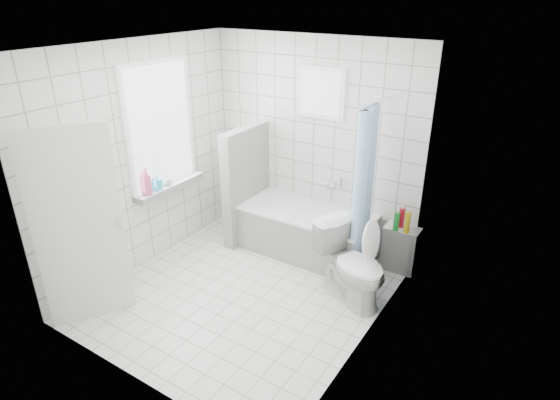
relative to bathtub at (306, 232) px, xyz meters
The scene contains 19 objects.
ground 1.17m from the bathtub, 97.25° to the right, with size 3.00×3.00×0.00m, color white.
ceiling 2.57m from the bathtub, 97.25° to the right, with size 3.00×3.00×0.00m, color white.
wall_back 1.09m from the bathtub, 110.88° to the left, with size 2.80×0.02×2.60m, color white.
wall_front 2.82m from the bathtub, 93.12° to the right, with size 2.80×0.02×2.60m, color white.
wall_left 2.16m from the bathtub, 143.91° to the right, with size 0.02×3.00×2.60m, color white.
wall_right 1.97m from the bathtub, 41.83° to the right, with size 0.02×3.00×2.60m, color white.
window_left 2.15m from the bathtub, 151.16° to the right, with size 0.01×0.90×1.40m, color white.
window_back 1.69m from the bathtub, 97.44° to the left, with size 0.50×0.01×0.50m, color white.
window_sill 1.77m from the bathtub, 150.41° to the right, with size 0.18×1.02×0.08m, color white.
door 2.65m from the bathtub, 117.75° to the right, with size 0.04×0.80×2.00m, color silver.
bathtub is the anchor object (origin of this frame).
partition_wall 0.99m from the bathtub, behind, with size 0.15×0.85×1.50m, color white.
tiled_ledge 1.15m from the bathtub, 12.78° to the left, with size 0.40×0.24×0.55m, color white.
toilet 1.07m from the bathtub, 33.50° to the right, with size 0.48×0.84×0.85m, color white.
curtain_rod 1.87m from the bathtub, ahead, with size 0.02×0.02×0.80m, color silver.
shower_curtain 1.12m from the bathtub, 11.59° to the right, with size 0.14×0.48×1.78m, color #4D95E2, non-canonical shape.
tub_faucet 0.66m from the bathtub, 73.38° to the left, with size 0.18×0.06×0.06m, color silver.
sill_bottles 1.95m from the bathtub, 142.98° to the right, with size 0.16×0.47×0.33m.
ledge_bottles 1.20m from the bathtub, 10.18° to the left, with size 0.19×0.17×0.25m.
Camera 1 is at (2.64, -3.38, 3.09)m, focal length 30.00 mm.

